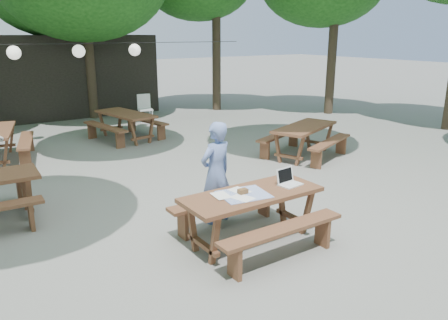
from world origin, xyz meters
TOP-DOWN VIEW (x-y plane):
  - ground at (0.00, 0.00)m, footprint 80.00×80.00m
  - pavilion at (0.50, 10.50)m, footprint 6.00×3.00m
  - main_picnic_table at (-0.19, -1.69)m, footprint 2.00×1.58m
  - picnic_table_ne at (3.59, 1.19)m, footprint 2.34×2.16m
  - picnic_table_far_e at (0.71, 5.25)m, footprint 1.89×2.15m
  - woman at (-0.21, -0.81)m, footprint 0.65×0.49m
  - plastic_chair at (2.22, 7.34)m, footprint 0.52×0.52m
  - laptop at (0.45, -1.71)m, footprint 0.36×0.29m
  - tabletop_clutter at (-0.34, -1.69)m, footprint 0.78×0.65m
  - paper_lanterns at (-0.19, 6.00)m, footprint 9.00×0.34m

SIDE VIEW (x-z plane):
  - ground at x=0.00m, z-range 0.00..0.00m
  - plastic_chair at x=2.22m, z-range -0.19..0.71m
  - main_picnic_table at x=-0.19m, z-range 0.01..0.76m
  - picnic_table_ne at x=3.59m, z-range 0.01..0.76m
  - picnic_table_far_e at x=0.71m, z-range 0.01..0.76m
  - tabletop_clutter at x=-0.34m, z-range 0.72..0.80m
  - woman at x=-0.21m, z-range 0.00..1.61m
  - laptop at x=0.45m, z-range 0.69..0.93m
  - pavilion at x=0.50m, z-range 0.00..2.80m
  - paper_lanterns at x=-0.19m, z-range 2.21..2.59m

